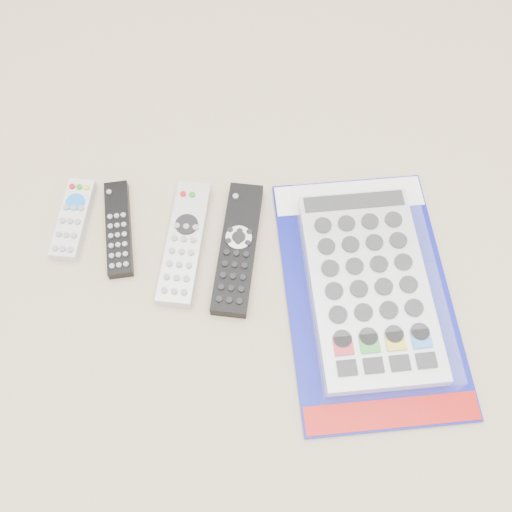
{
  "coord_description": "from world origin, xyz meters",
  "views": [
    {
      "loc": [
        0.06,
        -0.34,
        0.75
      ],
      "look_at": [
        0.05,
        0.03,
        0.01
      ],
      "focal_mm": 40.0,
      "sensor_mm": 36.0,
      "label": 1
    }
  ],
  "objects_px": {
    "remote_slim_black": "(118,229)",
    "remote_large_black": "(238,248)",
    "jumbo_remote_packaged": "(369,284)",
    "remote_silver_dvd": "(185,243)",
    "remote_small_grey": "(73,219)"
  },
  "relations": [
    {
      "from": "remote_small_grey",
      "to": "remote_large_black",
      "type": "xyz_separation_m",
      "value": [
        0.25,
        -0.04,
        0.0
      ]
    },
    {
      "from": "remote_large_black",
      "to": "jumbo_remote_packaged",
      "type": "height_order",
      "value": "jumbo_remote_packaged"
    },
    {
      "from": "remote_large_black",
      "to": "remote_small_grey",
      "type": "bearing_deg",
      "value": 175.45
    },
    {
      "from": "remote_slim_black",
      "to": "remote_large_black",
      "type": "relative_size",
      "value": 0.76
    },
    {
      "from": "remote_silver_dvd",
      "to": "remote_large_black",
      "type": "distance_m",
      "value": 0.08
    },
    {
      "from": "remote_slim_black",
      "to": "remote_silver_dvd",
      "type": "xyz_separation_m",
      "value": [
        0.1,
        -0.02,
        0.0
      ]
    },
    {
      "from": "remote_small_grey",
      "to": "remote_silver_dvd",
      "type": "bearing_deg",
      "value": -8.5
    },
    {
      "from": "remote_slim_black",
      "to": "remote_large_black",
      "type": "xyz_separation_m",
      "value": [
        0.18,
        -0.03,
        0.0
      ]
    },
    {
      "from": "remote_slim_black",
      "to": "remote_silver_dvd",
      "type": "bearing_deg",
      "value": -22.34
    },
    {
      "from": "remote_large_black",
      "to": "remote_slim_black",
      "type": "bearing_deg",
      "value": 176.15
    },
    {
      "from": "remote_small_grey",
      "to": "remote_slim_black",
      "type": "bearing_deg",
      "value": -8.16
    },
    {
      "from": "remote_small_grey",
      "to": "jumbo_remote_packaged",
      "type": "height_order",
      "value": "jumbo_remote_packaged"
    },
    {
      "from": "remote_slim_black",
      "to": "jumbo_remote_packaged",
      "type": "bearing_deg",
      "value": -23.47
    },
    {
      "from": "remote_small_grey",
      "to": "jumbo_remote_packaged",
      "type": "distance_m",
      "value": 0.44
    },
    {
      "from": "remote_small_grey",
      "to": "remote_slim_black",
      "type": "relative_size",
      "value": 0.84
    }
  ]
}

